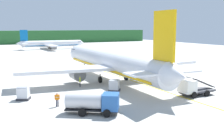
{
  "coord_description": "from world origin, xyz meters",
  "views": [
    {
      "loc": [
        0.52,
        -27.59,
        9.85
      ],
      "look_at": [
        21.13,
        13.02,
        2.85
      ],
      "focal_mm": 45.48,
      "sensor_mm": 36.0,
      "label": 1
    }
  ],
  "objects": [
    {
      "name": "crew_loader_left",
      "position": [
        9.91,
        5.93,
        1.03
      ],
      "size": [
        0.6,
        0.36,
        1.74
      ],
      "color": "#191E33",
      "rests_on": "ground"
    },
    {
      "name": "crew_marshaller",
      "position": [
        16.54,
        15.63,
        1.05
      ],
      "size": [
        0.35,
        0.61,
        1.76
      ],
      "color": "#191E33",
      "rests_on": "ground"
    },
    {
      "name": "cargo_container_near",
      "position": [
        20.13,
        10.2,
        0.88
      ],
      "size": [
        2.32,
        2.32,
        1.87
      ],
      "color": "#333338",
      "rests_on": "ground"
    },
    {
      "name": "service_truck_catering",
      "position": [
        12.74,
        1.12,
        1.4
      ],
      "size": [
        6.13,
        4.92,
        2.4
      ],
      "color": "#2659A5",
      "rests_on": "ground"
    },
    {
      "name": "apron_guide_line",
      "position": [
        26.98,
        13.68,
        0.01
      ],
      "size": [
        0.3,
        60.0,
        0.01
      ],
      "primitive_type": "cube",
      "color": "yellow",
      "rests_on": "ground"
    },
    {
      "name": "crew_loader_right",
      "position": [
        31.12,
        6.54,
        1.05
      ],
      "size": [
        0.45,
        0.53,
        1.77
      ],
      "color": "#191E33",
      "rests_on": "ground"
    },
    {
      "name": "airliner_distant",
      "position": [
        41.67,
        180.87,
        1.94
      ],
      "size": [
        19.64,
        23.57,
        6.8
      ],
      "color": "white",
      "rests_on": "ground"
    },
    {
      "name": "airliner_far_taxiway",
      "position": [
        32.97,
        95.11,
        2.41
      ],
      "size": [
        29.65,
        24.59,
        8.45
      ],
      "color": "white",
      "rests_on": "ground"
    },
    {
      "name": "airliner_foreground",
      "position": [
        23.55,
        18.12,
        3.39
      ],
      "size": [
        34.68,
        41.67,
        11.9
      ],
      "color": "white",
      "rests_on": "ground"
    },
    {
      "name": "service_truck_baggage",
      "position": [
        28.56,
        2.5,
        1.2
      ],
      "size": [
        5.83,
        2.53,
        2.49
      ],
      "color": "white",
      "rests_on": "ground"
    },
    {
      "name": "cargo_container_mid",
      "position": [
        6.73,
        11.21,
        0.94
      ],
      "size": [
        2.16,
        2.16,
        1.98
      ],
      "color": "#333338",
      "rests_on": "ground"
    }
  ]
}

